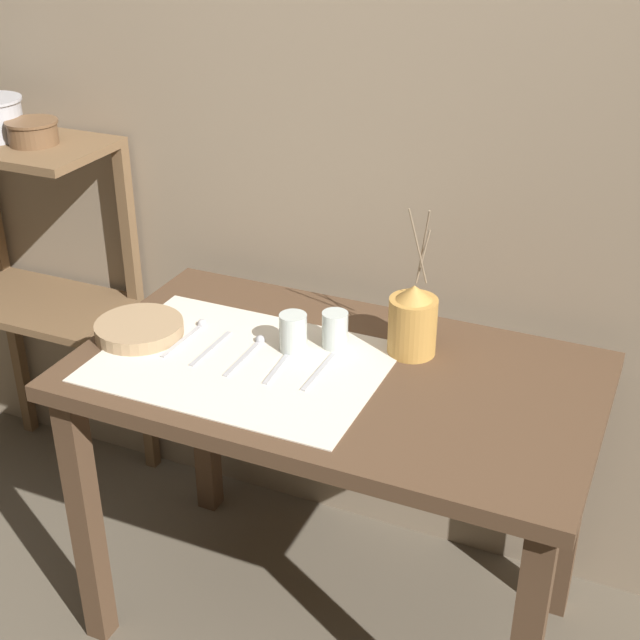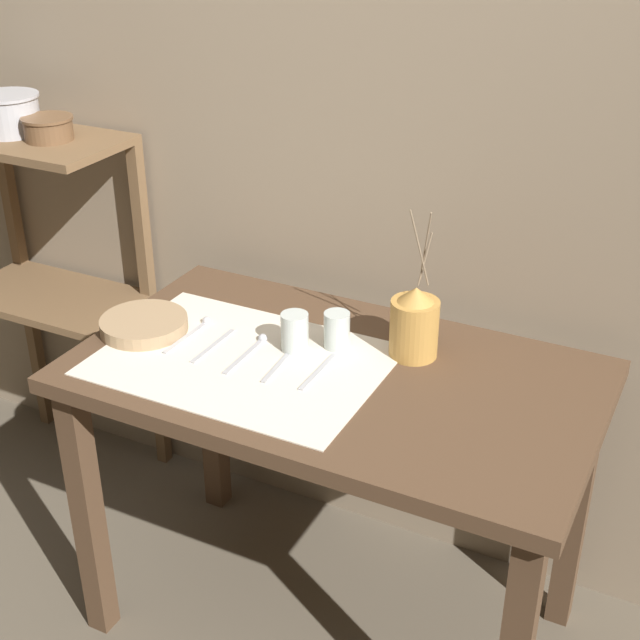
{
  "view_description": "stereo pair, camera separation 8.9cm",
  "coord_description": "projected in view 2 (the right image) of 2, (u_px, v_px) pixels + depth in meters",
  "views": [
    {
      "loc": [
        0.68,
        -1.63,
        1.85
      ],
      "look_at": [
        -0.04,
        0.0,
        0.91
      ],
      "focal_mm": 50.0,
      "sensor_mm": 36.0,
      "label": 1
    },
    {
      "loc": [
        0.76,
        -1.59,
        1.85
      ],
      "look_at": [
        -0.04,
        0.0,
        0.91
      ],
      "focal_mm": 50.0,
      "sensor_mm": 36.0,
      "label": 2
    }
  ],
  "objects": [
    {
      "name": "ground_plane",
      "position": [
        332.0,
        619.0,
        2.42
      ],
      "size": [
        12.0,
        12.0,
        0.0
      ],
      "primitive_type": "plane",
      "color": "brown"
    },
    {
      "name": "stone_wall_back",
      "position": [
        415.0,
        145.0,
        2.22
      ],
      "size": [
        7.0,
        0.06,
        2.4
      ],
      "color": "gray",
      "rests_on": "ground_plane"
    },
    {
      "name": "wooden_table",
      "position": [
        334.0,
        411.0,
        2.11
      ],
      "size": [
        1.21,
        0.7,
        0.79
      ],
      "color": "#4C3523",
      "rests_on": "ground_plane"
    },
    {
      "name": "wooden_shelf_unit",
      "position": [
        53.0,
        242.0,
        2.71
      ],
      "size": [
        0.56,
        0.32,
        1.14
      ],
      "color": "brown",
      "rests_on": "ground_plane"
    },
    {
      "name": "linen_cloth",
      "position": [
        242.0,
        360.0,
        2.09
      ],
      "size": [
        0.66,
        0.47,
        0.0
      ],
      "color": "beige",
      "rests_on": "wooden_table"
    },
    {
      "name": "pitcher_with_flowers",
      "position": [
        414.0,
        324.0,
        2.07
      ],
      "size": [
        0.11,
        0.11,
        0.37
      ],
      "color": "#B7843D",
      "rests_on": "wooden_table"
    },
    {
      "name": "wooden_bowl",
      "position": [
        144.0,
        325.0,
        2.21
      ],
      "size": [
        0.22,
        0.22,
        0.04
      ],
      "color": "#9E7F5B",
      "rests_on": "wooden_table"
    },
    {
      "name": "glass_tumbler_near",
      "position": [
        295.0,
        332.0,
        2.11
      ],
      "size": [
        0.07,
        0.07,
        0.09
      ],
      "color": "#B7C1BC",
      "rests_on": "wooden_table"
    },
    {
      "name": "glass_tumbler_far",
      "position": [
        337.0,
        330.0,
        2.12
      ],
      "size": [
        0.06,
        0.06,
        0.09
      ],
      "color": "#B7C1BC",
      "rests_on": "wooden_table"
    },
    {
      "name": "spoon_outer",
      "position": [
        199.0,
        327.0,
        2.22
      ],
      "size": [
        0.02,
        0.19,
        0.02
      ],
      "color": "#A8A8AD",
      "rests_on": "wooden_table"
    },
    {
      "name": "fork_inner",
      "position": [
        213.0,
        346.0,
        2.14
      ],
      "size": [
        0.01,
        0.18,
        0.0
      ],
      "color": "#A8A8AD",
      "rests_on": "wooden_table"
    },
    {
      "name": "spoon_inner",
      "position": [
        256.0,
        345.0,
        2.14
      ],
      "size": [
        0.02,
        0.19,
        0.02
      ],
      "color": "#A8A8AD",
      "rests_on": "wooden_table"
    },
    {
      "name": "knife_center",
      "position": [
        280.0,
        364.0,
        2.06
      ],
      "size": [
        0.02,
        0.18,
        0.0
      ],
      "color": "#A8A8AD",
      "rests_on": "wooden_table"
    },
    {
      "name": "fork_outer",
      "position": [
        318.0,
        371.0,
        2.03
      ],
      "size": [
        0.01,
        0.18,
        0.0
      ],
      "color": "#A8A8AD",
      "rests_on": "wooden_table"
    },
    {
      "name": "metal_pot_large",
      "position": [
        8.0,
        113.0,
        2.51
      ],
      "size": [
        0.18,
        0.18,
        0.11
      ],
      "color": "#A8A8AD",
      "rests_on": "wooden_shelf_unit"
    },
    {
      "name": "metal_pot_small",
      "position": [
        48.0,
        127.0,
        2.47
      ],
      "size": [
        0.14,
        0.14,
        0.06
      ],
      "color": "brown",
      "rests_on": "wooden_shelf_unit"
    }
  ]
}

